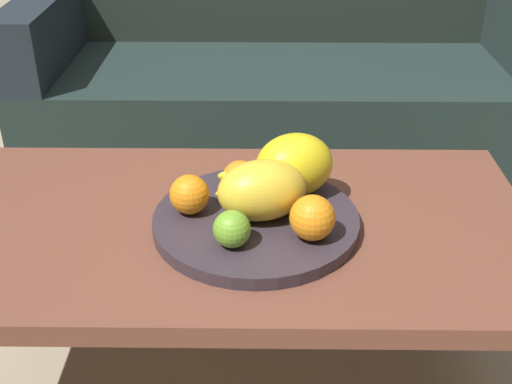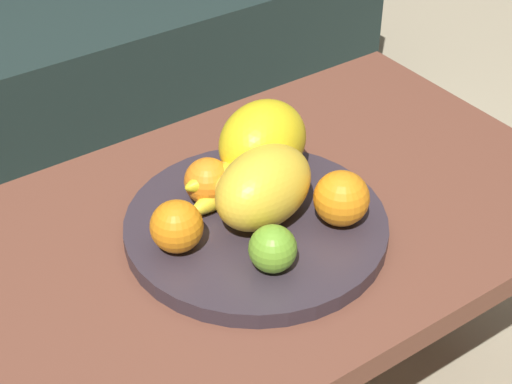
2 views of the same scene
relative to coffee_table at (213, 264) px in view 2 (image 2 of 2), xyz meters
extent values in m
cube|color=brown|center=(0.00, 0.00, 0.03)|extent=(1.17, 0.60, 0.04)
cylinder|color=brown|center=(0.55, 0.26, -0.20)|extent=(0.05, 0.05, 0.41)
cube|color=#1D2C2A|center=(0.14, 1.06, -0.20)|extent=(1.70, 0.70, 0.40)
cylinder|color=#342B33|center=(0.06, -0.02, 0.06)|extent=(0.38, 0.38, 0.03)
ellipsoid|color=yellow|center=(0.13, 0.06, 0.13)|extent=(0.18, 0.17, 0.12)
ellipsoid|color=yellow|center=(0.07, -0.03, 0.13)|extent=(0.19, 0.15, 0.11)
sphere|color=orange|center=(0.03, 0.05, 0.11)|extent=(0.07, 0.07, 0.07)
sphere|color=orange|center=(-0.06, -0.01, 0.11)|extent=(0.07, 0.07, 0.07)
sphere|color=orange|center=(0.16, -0.09, 0.11)|extent=(0.08, 0.08, 0.08)
sphere|color=#6EAB2E|center=(0.02, -0.12, 0.11)|extent=(0.07, 0.07, 0.07)
ellipsoid|color=yellow|center=(0.06, 0.03, 0.09)|extent=(0.07, 0.15, 0.03)
ellipsoid|color=yellow|center=(0.06, 0.04, 0.09)|extent=(0.15, 0.06, 0.03)
ellipsoid|color=yellow|center=(0.07, 0.05, 0.12)|extent=(0.13, 0.13, 0.03)
ellipsoid|color=yellow|center=(0.06, 0.04, 0.12)|extent=(0.15, 0.04, 0.03)
camera|label=1|loc=(0.07, -1.04, 0.71)|focal=45.79mm
camera|label=2|loc=(-0.46, -0.77, 0.81)|focal=57.51mm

